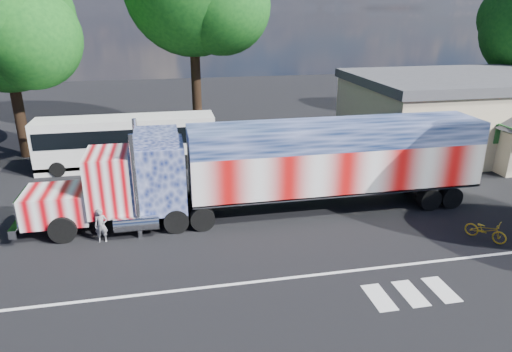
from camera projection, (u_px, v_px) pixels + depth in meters
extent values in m
plane|color=black|center=(270.00, 240.00, 19.76)|extent=(100.00, 100.00, 0.00)
cube|color=silver|center=(288.00, 278.00, 17.00)|extent=(30.00, 0.15, 0.01)
cube|color=silver|center=(379.00, 297.00, 15.86)|extent=(0.70, 1.60, 0.01)
cube|color=silver|center=(411.00, 293.00, 16.09)|extent=(0.70, 1.60, 0.01)
cube|color=silver|center=(441.00, 289.00, 16.31)|extent=(0.70, 1.60, 0.01)
cube|color=black|center=(138.00, 209.00, 21.05)|extent=(9.57, 1.06, 0.32)
cube|color=#D6777D|center=(58.00, 204.00, 20.23)|extent=(2.76, 2.34, 1.38)
cube|color=silver|center=(23.00, 207.00, 19.97)|extent=(0.13, 2.02, 1.23)
cube|color=silver|center=(21.00, 222.00, 20.17)|extent=(0.32, 2.66, 0.38)
cube|color=#D6777D|center=(110.00, 181.00, 20.34)|extent=(1.91, 2.66, 2.66)
cube|color=black|center=(88.00, 172.00, 20.00)|extent=(0.06, 2.23, 0.96)
cube|color=#4D588B|center=(159.00, 175.00, 20.70)|extent=(2.34, 2.66, 3.08)
cube|color=#4D588B|center=(156.00, 138.00, 20.09)|extent=(1.91, 2.55, 0.53)
cylinder|color=silver|center=(138.00, 167.00, 21.81)|extent=(0.21, 0.21, 4.68)
cylinder|color=silver|center=(136.00, 188.00, 19.23)|extent=(0.21, 0.21, 4.68)
cylinder|color=silver|center=(139.00, 199.00, 22.34)|extent=(1.91, 0.70, 0.70)
cylinder|color=silver|center=(137.00, 223.00, 19.80)|extent=(1.91, 0.70, 0.70)
cylinder|color=black|center=(63.00, 230.00, 19.46)|extent=(1.17, 0.37, 1.17)
cylinder|color=black|center=(72.00, 207.00, 21.61)|extent=(1.17, 0.37, 1.17)
cylinder|color=black|center=(176.00, 220.00, 20.41)|extent=(1.11, 0.58, 1.11)
cylinder|color=black|center=(175.00, 201.00, 22.46)|extent=(1.11, 0.58, 1.11)
cylinder|color=black|center=(202.00, 218.00, 20.62)|extent=(1.11, 0.58, 1.11)
cylinder|color=black|center=(198.00, 199.00, 22.68)|extent=(1.11, 0.58, 1.11)
cube|color=black|center=(334.00, 189.00, 22.74)|extent=(13.82, 1.17, 0.32)
cube|color=#DA7A7A|center=(336.00, 165.00, 22.31)|extent=(14.25, 2.76, 2.13)
cube|color=#465688|center=(338.00, 134.00, 21.76)|extent=(14.25, 2.76, 1.06)
cube|color=silver|center=(335.00, 186.00, 22.68)|extent=(14.25, 2.76, 0.13)
cube|color=silver|center=(468.00, 147.00, 23.46)|extent=(0.04, 2.66, 3.08)
cylinder|color=black|center=(429.00, 198.00, 22.72)|extent=(1.11, 0.58, 1.11)
cylinder|color=black|center=(406.00, 183.00, 24.77)|extent=(1.11, 0.58, 1.11)
cylinder|color=black|center=(450.00, 197.00, 22.93)|extent=(1.11, 0.58, 1.11)
cylinder|color=black|center=(426.00, 181.00, 24.99)|extent=(1.11, 0.58, 1.11)
cube|color=silver|center=(127.00, 142.00, 28.54)|extent=(10.85, 2.35, 3.16)
cube|color=black|center=(126.00, 133.00, 28.34)|extent=(10.49, 2.40, 0.99)
cube|color=black|center=(129.00, 160.00, 28.95)|extent=(10.85, 2.35, 0.23)
cube|color=black|center=(34.00, 145.00, 27.49)|extent=(0.05, 2.08, 1.27)
cylinder|color=black|center=(58.00, 169.00, 27.14)|extent=(0.90, 0.27, 0.90)
cylinder|color=black|center=(65.00, 158.00, 29.22)|extent=(0.90, 0.27, 0.90)
cylinder|color=black|center=(173.00, 162.00, 28.40)|extent=(0.90, 0.27, 0.90)
cylinder|color=black|center=(172.00, 152.00, 30.48)|extent=(0.90, 0.27, 0.90)
cylinder|color=black|center=(186.00, 161.00, 28.55)|extent=(0.90, 0.27, 0.90)
cylinder|color=black|center=(184.00, 151.00, 30.63)|extent=(0.90, 0.27, 0.90)
cube|color=beige|center=(506.00, 114.00, 32.80)|extent=(22.00, 10.00, 4.60)
cube|color=#1E5926|center=(447.00, 137.00, 26.64)|extent=(1.60, 0.08, 1.20)
cube|color=#1E5926|center=(507.00, 133.00, 27.38)|extent=(1.60, 0.08, 1.20)
imported|color=slate|center=(101.00, 226.00, 19.44)|extent=(0.56, 0.38, 1.51)
imported|color=gold|center=(486.00, 230.00, 19.69)|extent=(1.50, 1.76, 0.91)
sphere|color=#165717|center=(511.00, 17.00, 38.00)|extent=(5.35, 5.35, 5.35)
cylinder|color=black|center=(196.00, 82.00, 33.64)|extent=(0.70, 0.70, 8.69)
sphere|color=#165717|center=(222.00, 6.00, 30.87)|extent=(6.59, 6.59, 6.59)
cylinder|color=black|center=(18.00, 105.00, 29.86)|extent=(0.70, 0.70, 7.00)
sphere|color=#165717|center=(2.00, 21.00, 28.05)|extent=(8.76, 8.76, 8.76)
sphere|color=#165717|center=(30.00, 38.00, 27.51)|extent=(6.13, 6.13, 6.13)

